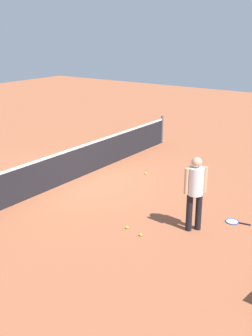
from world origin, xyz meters
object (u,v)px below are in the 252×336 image
(tennis_ball_near_player, at_px, (127,227))
(tennis_ball_by_net, at_px, (141,235))
(player_near_side, at_px, (195,188))
(tennis_racket_near_player, at_px, (233,222))
(tennis_ball_baseline, at_px, (146,173))

(tennis_ball_near_player, xyz_separation_m, tennis_ball_by_net, (-0.11, -0.44, 0.00))
(player_near_side, bearing_deg, tennis_ball_near_player, 123.76)
(tennis_racket_near_player, relative_size, tennis_ball_near_player, 9.12)
(player_near_side, xyz_separation_m, tennis_ball_baseline, (2.51, 2.87, -0.98))
(tennis_ball_near_player, distance_m, tennis_ball_baseline, 3.71)
(tennis_racket_near_player, relative_size, tennis_ball_by_net, 9.12)
(player_near_side, distance_m, tennis_ball_baseline, 3.93)
(tennis_ball_near_player, relative_size, tennis_ball_baseline, 1.00)
(player_near_side, xyz_separation_m, tennis_racket_near_player, (0.88, -0.60, -1.00))
(player_near_side, distance_m, tennis_racket_near_player, 1.46)
(tennis_ball_by_net, bearing_deg, tennis_ball_near_player, 75.54)
(tennis_ball_near_player, height_order, tennis_ball_by_net, same)
(tennis_racket_near_player, height_order, tennis_ball_baseline, tennis_ball_baseline)
(tennis_ball_near_player, bearing_deg, player_near_side, -56.24)
(tennis_racket_near_player, xyz_separation_m, tennis_ball_near_player, (-1.70, 1.83, 0.02))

